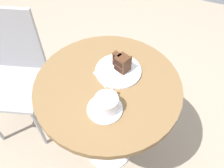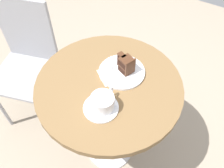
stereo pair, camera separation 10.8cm
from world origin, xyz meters
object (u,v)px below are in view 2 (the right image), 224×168
(cake_slice, at_px, (126,64))
(coffee_cup, at_px, (103,102))
(fork, at_px, (112,64))
(napkin, at_px, (113,75))
(cafe_chair, at_px, (27,56))
(teaspoon, at_px, (111,104))
(cake_plate, at_px, (122,72))
(saucer, at_px, (101,108))

(cake_slice, bearing_deg, coffee_cup, -175.76)
(fork, bearing_deg, napkin, -168.98)
(fork, height_order, cafe_chair, cafe_chair)
(teaspoon, bearing_deg, cake_plate, 115.16)
(coffee_cup, distance_m, teaspoon, 0.05)
(fork, bearing_deg, cafe_chair, 67.50)
(cake_plate, height_order, cake_slice, cake_slice)
(saucer, relative_size, cake_plate, 0.69)
(teaspoon, bearing_deg, napkin, 126.79)
(cake_slice, relative_size, napkin, 0.55)
(coffee_cup, xyz_separation_m, cake_plate, (0.22, 0.03, -0.04))
(cafe_chair, bearing_deg, coffee_cup, -31.31)
(saucer, distance_m, napkin, 0.20)
(teaspoon, xyz_separation_m, cake_slice, (0.21, 0.04, 0.04))
(coffee_cup, height_order, teaspoon, coffee_cup)
(cake_slice, bearing_deg, saucer, -177.36)
(teaspoon, bearing_deg, saucer, -119.51)
(napkin, distance_m, cafe_chair, 0.69)
(coffee_cup, xyz_separation_m, cafe_chair, (0.19, 0.72, -0.25))
(cake_plate, xyz_separation_m, fork, (0.01, 0.06, 0.01))
(fork, bearing_deg, coffee_cup, 175.53)
(saucer, relative_size, fork, 1.10)
(saucer, xyz_separation_m, cake_plate, (0.23, 0.02, 0.00))
(cake_plate, bearing_deg, fork, 80.48)
(cake_slice, distance_m, cafe_chair, 0.75)
(saucer, relative_size, napkin, 0.87)
(saucer, bearing_deg, teaspoon, -39.48)
(saucer, height_order, cafe_chair, cafe_chair)
(cake_slice, bearing_deg, cake_plate, 139.24)
(teaspoon, bearing_deg, cafe_chair, 177.33)
(fork, bearing_deg, teaspoon, -176.85)
(coffee_cup, xyz_separation_m, teaspoon, (0.03, -0.02, -0.03))
(coffee_cup, distance_m, cake_slice, 0.24)
(teaspoon, bearing_deg, cake_slice, 110.85)
(coffee_cup, relative_size, cake_slice, 1.38)
(fork, bearing_deg, cake_slice, -113.02)
(cake_slice, bearing_deg, fork, 93.16)
(cake_plate, xyz_separation_m, cafe_chair, (-0.03, 0.69, -0.21))
(saucer, bearing_deg, napkin, 14.86)
(cake_plate, relative_size, cafe_chair, 0.25)
(saucer, relative_size, cafe_chair, 0.18)
(teaspoon, height_order, cake_plate, teaspoon)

